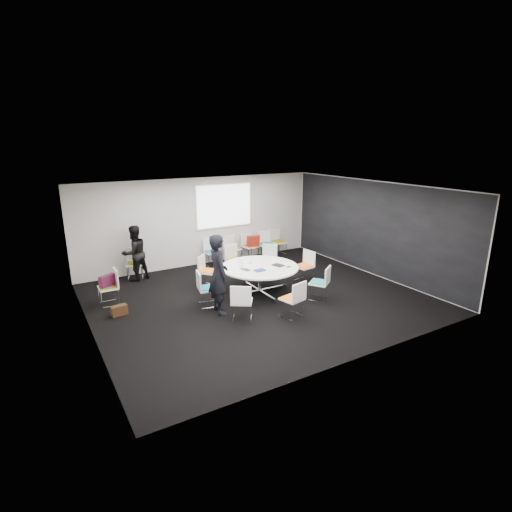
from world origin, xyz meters
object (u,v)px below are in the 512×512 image
person_main (218,274)px  laptop (246,269)px  chair_back_a (212,257)px  chair_ring_h (319,289)px  person_back (135,253)px  brown_bag (119,310)px  chair_ring_e (207,295)px  chair_person_back (135,269)px  chair_ring_b (268,265)px  chair_ring_c (235,265)px  chair_ring_g (292,306)px  chair_back_d (265,249)px  chair_spare_left (109,294)px  chair_ring_f (242,309)px  chair_ring_a (304,272)px  chair_ring_d (208,277)px  chair_back_c (250,251)px  chair_back_e (278,247)px  maroon_bag (107,281)px  cup (250,262)px  conference_table (260,274)px  chair_back_b (232,254)px

person_main → laptop: person_main is taller
person_main → chair_back_a: bearing=-16.8°
chair_ring_h → laptop: 1.93m
person_back → brown_bag: person_back is taller
chair_ring_e → chair_person_back: same height
chair_ring_b → chair_ring_c: same height
chair_ring_e → person_back: size_ratio=0.55×
chair_ring_g → chair_back_d: bearing=52.4°
person_main → chair_ring_h: bearing=-97.4°
chair_ring_e → chair_spare_left: bearing=-111.3°
chair_ring_g → person_main: (-1.33, 1.09, 0.67)m
chair_ring_f → chair_spare_left: bearing=168.0°
chair_ring_b → chair_back_a: size_ratio=1.00×
chair_ring_a → chair_ring_d: same height
chair_ring_d → chair_person_back: bearing=-91.2°
chair_ring_a → chair_ring_h: same height
chair_ring_f → chair_ring_d: bearing=118.4°
chair_ring_a → chair_ring_b: size_ratio=1.00×
chair_back_d → chair_back_c: bearing=12.4°
chair_ring_d → chair_back_a: bearing=-160.8°
chair_back_e → person_back: 5.10m
person_back → maroon_bag: bearing=36.6°
chair_back_a → chair_spare_left: 3.90m
chair_ring_a → chair_ring_c: (-1.43, 1.57, 0.00)m
person_main → person_back: (-1.10, 3.29, -0.14)m
chair_person_back → person_back: person_back is taller
chair_ring_f → chair_person_back: (-1.35, 4.09, 0.00)m
chair_ring_g → chair_spare_left: (-3.46, 2.90, 0.00)m
chair_person_back → chair_ring_b: bearing=173.7°
chair_back_a → brown_bag: (-3.48, -2.44, -0.16)m
laptop → brown_bag: bearing=64.8°
chair_ring_h → chair_back_e: bearing=35.5°
chair_ring_b → person_main: size_ratio=0.46×
cup → brown_bag: size_ratio=0.25×
conference_table → chair_back_d: 3.41m
chair_back_a → chair_spare_left: same height
chair_back_b → chair_spare_left: 4.57m
chair_ring_h → cup: chair_ring_h is taller
chair_ring_d → person_back: size_ratio=0.55×
chair_ring_c → chair_ring_e: (-1.69, -1.79, 0.00)m
chair_ring_g → laptop: (-0.28, 1.66, 0.47)m
chair_ring_b → maroon_bag: (-4.66, -0.02, 0.34)m
conference_table → chair_back_e: size_ratio=2.32×
chair_back_b → chair_back_d: size_ratio=1.00×
person_back → chair_ring_e: bearing=92.0°
chair_back_c → chair_back_d: size_ratio=1.00×
chair_spare_left → person_back: 1.88m
person_back → chair_back_d: bearing=163.7°
chair_spare_left → chair_person_back: (1.04, 1.65, 0.00)m
chair_ring_c → chair_back_d: bearing=-156.0°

